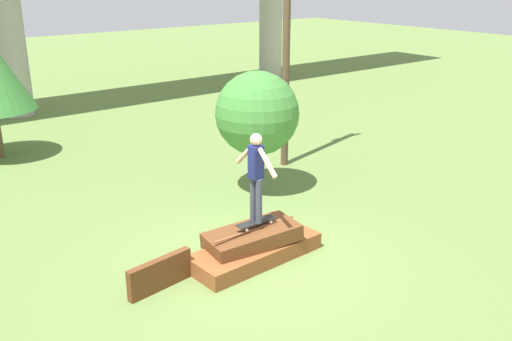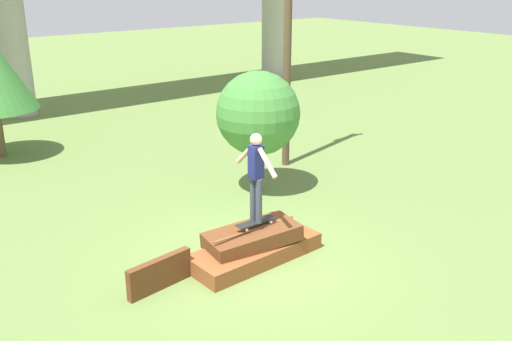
{
  "view_description": "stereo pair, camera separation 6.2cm",
  "coord_description": "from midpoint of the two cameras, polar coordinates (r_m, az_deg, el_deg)",
  "views": [
    {
      "loc": [
        -5.87,
        -7.49,
        5.14
      ],
      "look_at": [
        0.07,
        0.07,
        1.73
      ],
      "focal_mm": 40.0,
      "sensor_mm": 36.0,
      "label": 1
    },
    {
      "loc": [
        -5.82,
        -7.52,
        5.14
      ],
      "look_at": [
        0.07,
        0.07,
        1.73
      ],
      "focal_mm": 40.0,
      "sensor_mm": 36.0,
      "label": 2
    }
  ],
  "objects": [
    {
      "name": "ground_plane",
      "position": [
        10.81,
        -0.25,
        -8.85
      ],
      "size": [
        80.0,
        80.0,
        0.0
      ],
      "primitive_type": "plane",
      "color": "olive"
    },
    {
      "name": "scrap_pile",
      "position": [
        10.7,
        -0.36,
        -7.58
      ],
      "size": [
        2.6,
        1.13,
        0.65
      ],
      "color": "brown",
      "rests_on": "ground_plane"
    },
    {
      "name": "skater",
      "position": [
        10.2,
        -0.18,
        -0.1
      ],
      "size": [
        0.22,
        1.14,
        1.68
      ],
      "color": "#383D4C",
      "rests_on": "skateboard"
    },
    {
      "name": "tree_behind_right",
      "position": [
        13.4,
        -0.02,
        5.71
      ],
      "size": [
        1.98,
        1.98,
        2.94
      ],
      "color": "brown",
      "rests_on": "ground_plane"
    },
    {
      "name": "skateboard",
      "position": [
        10.58,
        -0.17,
        -5.16
      ],
      "size": [
        0.82,
        0.21,
        0.09
      ],
      "color": "black",
      "rests_on": "scrap_pile"
    },
    {
      "name": "scrap_plank_loose",
      "position": [
        9.91,
        -9.76,
        -10.16
      ],
      "size": [
        1.25,
        0.3,
        0.56
      ],
      "color": "#5B3319",
      "rests_on": "ground_plane"
    }
  ]
}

